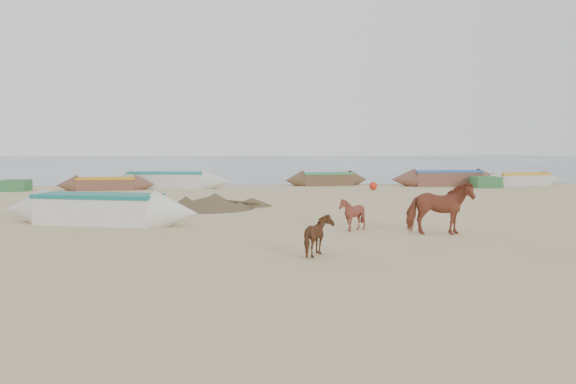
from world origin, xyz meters
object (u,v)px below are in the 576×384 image
at_px(cow_adult, 439,208).
at_px(calf_right, 320,236).
at_px(near_canoe, 99,209).
at_px(calf_front, 352,214).

xyz_separation_m(cow_adult, calf_right, (-3.61, -2.70, -0.29)).
height_order(calf_right, near_canoe, near_canoe).
xyz_separation_m(calf_front, calf_right, (-1.39, -3.55, -0.04)).
bearing_deg(near_canoe, cow_adult, -0.79).
bearing_deg(calf_right, cow_adult, -51.26).
relative_size(cow_adult, calf_right, 1.96).
distance_m(calf_front, near_canoe, 7.80).
relative_size(cow_adult, near_canoe, 0.27).
distance_m(calf_right, near_canoe, 8.30).
relative_size(calf_right, near_canoe, 0.14).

